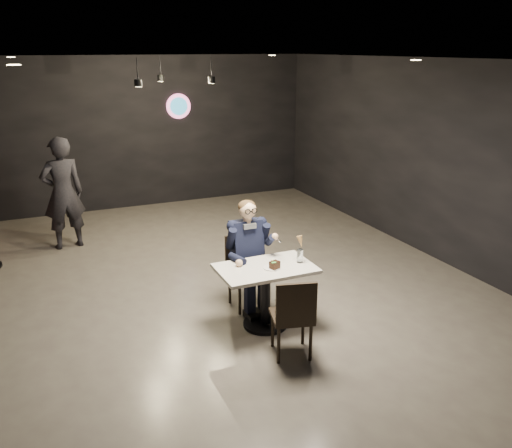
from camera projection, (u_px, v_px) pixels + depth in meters
name	position (u px, v px, depth m)	size (l,w,h in m)	color
floor	(218.00, 289.00, 7.40)	(9.00, 9.00, 0.00)	#6D665B
wall_sign	(178.00, 106.00, 10.97)	(0.50, 0.06, 0.50)	pink
pendant_lights	(170.00, 65.00, 8.24)	(1.40, 1.20, 0.36)	black
main_table	(265.00, 297.00, 6.31)	(1.10, 0.70, 0.75)	silver
chair_far	(247.00, 273.00, 6.76)	(0.42, 0.46, 0.92)	black
chair_near	(292.00, 315.00, 5.70)	(0.42, 0.46, 0.92)	black
seated_man	(247.00, 253.00, 6.68)	(0.60, 0.80, 1.44)	black
dessert_plate	(272.00, 268.00, 6.16)	(0.19, 0.19, 0.01)	white
cake_slice	(275.00, 265.00, 6.12)	(0.10, 0.08, 0.07)	black
mint_leaf	(274.00, 262.00, 6.08)	(0.06, 0.04, 0.01)	green
sundae_glass	(300.00, 256.00, 6.30)	(0.07, 0.07, 0.16)	silver
wafer_cone	(301.00, 242.00, 6.26)	(0.07, 0.07, 0.14)	tan
passerby	(63.00, 193.00, 8.68)	(0.67, 0.44, 1.83)	black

